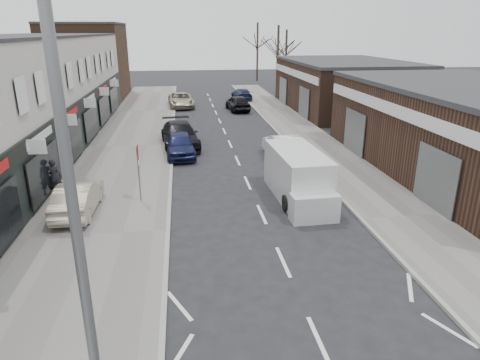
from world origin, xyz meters
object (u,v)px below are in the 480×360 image
object	(u,v)px
parked_car_right_a	(284,147)
parked_car_left_a	(180,145)
warning_sign	(138,156)
sedan_on_pavement	(78,198)
parked_car_right_c	(242,94)
white_van	(298,176)
pedestrian	(54,177)
street_lamp	(91,240)
parked_car_left_b	(180,135)
parked_car_right_b	(238,103)
parked_car_left_c	(181,100)

from	to	relation	value
parked_car_right_a	parked_car_left_a	bearing A→B (deg)	-17.94
warning_sign	parked_car_left_a	distance (m)	7.80
parked_car_left_a	parked_car_right_a	bearing A→B (deg)	-18.04
sedan_on_pavement	parked_car_right_c	distance (m)	32.28
white_van	pedestrian	distance (m)	11.32
warning_sign	parked_car_right_a	world-z (taller)	warning_sign
parked_car_left_a	parked_car_right_a	distance (m)	6.42
street_lamp	parked_car_left_b	distance (m)	22.89
sedan_on_pavement	parked_car_right_b	distance (m)	25.74
pedestrian	parked_car_right_a	size ratio (longest dim) A/B	0.37
parked_car_right_b	parked_car_right_c	distance (m)	6.64
parked_car_left_c	parked_car_right_c	bearing A→B (deg)	25.21
street_lamp	white_van	xyz separation A→B (m)	(6.53, 12.47, -3.58)
parked_car_left_c	parked_car_right_b	size ratio (longest dim) A/B	1.17
warning_sign	parked_car_left_b	distance (m)	10.00
warning_sign	parked_car_right_a	size ratio (longest dim) A/B	0.58
white_van	parked_car_right_c	xyz separation A→B (m)	(1.50, 29.58, -0.40)
white_van	parked_car_left_a	bearing A→B (deg)	122.48
street_lamp	parked_car_right_b	bearing A→B (deg)	79.29
sedan_on_pavement	parked_car_left_a	size ratio (longest dim) A/B	0.94
warning_sign	parked_car_right_c	distance (m)	30.55
white_van	pedestrian	xyz separation A→B (m)	(-11.20, 1.63, -0.05)
parked_car_right_a	pedestrian	bearing A→B (deg)	17.42
sedan_on_pavement	parked_car_right_b	bearing A→B (deg)	-111.88
warning_sign	white_van	size ratio (longest dim) A/B	0.47
street_lamp	pedestrian	size ratio (longest dim) A/B	4.61
street_lamp	white_van	bearing A→B (deg)	62.37
street_lamp	parked_car_right_b	size ratio (longest dim) A/B	1.80
parked_car_left_b	white_van	bearing A→B (deg)	-67.79
sedan_on_pavement	parked_car_right_b	world-z (taller)	parked_car_right_b
sedan_on_pavement	parked_car_left_a	bearing A→B (deg)	-116.03
street_lamp	parked_car_right_b	xyz separation A→B (m)	(6.73, 35.54, -3.86)
sedan_on_pavement	parked_car_right_a	distance (m)	12.52
parked_car_left_b	parked_car_right_c	bearing A→B (deg)	64.54
sedan_on_pavement	pedestrian	distance (m)	2.80
pedestrian	parked_car_right_c	size ratio (longest dim) A/B	0.39
parked_car_right_c	parked_car_left_c	bearing A→B (deg)	26.69
pedestrian	parked_car_right_c	xyz separation A→B (m)	(12.70, 27.95, -0.35)
parked_car_right_a	parked_car_right_c	size ratio (longest dim) A/B	1.06
pedestrian	parked_car_right_a	xyz separation A→B (m)	(12.01, 4.52, -0.22)
sedan_on_pavement	parked_car_right_a	world-z (taller)	parked_car_right_a
white_van	parked_car_right_b	distance (m)	23.08
warning_sign	sedan_on_pavement	size ratio (longest dim) A/B	0.66
parked_car_right_a	parked_car_right_b	size ratio (longest dim) A/B	1.06
parked_car_left_a	parked_car_left_b	world-z (taller)	parked_car_left_b
parked_car_right_a	parked_car_left_c	bearing A→B (deg)	-76.11
white_van	sedan_on_pavement	distance (m)	9.69
sedan_on_pavement	parked_car_right_c	xyz separation A→B (m)	(11.17, 30.28, -0.15)
sedan_on_pavement	parked_car_right_a	xyz separation A→B (m)	(10.47, 6.85, -0.02)
street_lamp	parked_car_left_a	distance (m)	20.65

